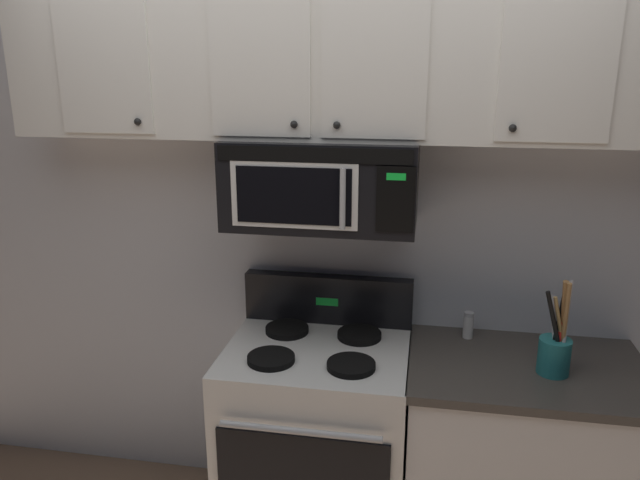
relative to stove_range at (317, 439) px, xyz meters
The scene contains 7 objects.
back_wall 0.95m from the stove_range, 90.00° to the left, with size 5.20×0.10×2.70m, color silver.
stove_range is the anchor object (origin of this frame).
over_range_microwave 1.11m from the stove_range, 90.14° to the left, with size 0.76×0.43×0.35m.
upper_cabinets 1.56m from the stove_range, 90.00° to the left, with size 2.50×0.36×0.55m.
counter_segment 0.84m from the stove_range, ahead, with size 0.93×0.65×0.90m.
utensil_crock_teal 1.07m from the stove_range, ahead, with size 0.12×0.12×0.39m.
salt_shaker 0.82m from the stove_range, 19.39° to the left, with size 0.04×0.04×0.12m.
Camera 1 is at (0.41, -1.83, 2.03)m, focal length 34.14 mm.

